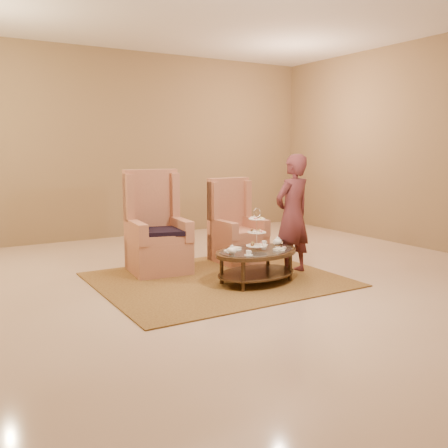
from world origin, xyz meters
TOP-DOWN VIEW (x-y plane):
  - ground at (0.00, 0.00)m, footprint 8.00×8.00m
  - ceiling at (0.00, 0.00)m, footprint 8.00×8.00m
  - wall_back at (0.00, 4.00)m, footprint 8.00×0.04m
  - wall_right at (4.00, 0.00)m, footprint 0.04×8.00m
  - rug at (-0.08, 0.27)m, footprint 3.00×2.50m
  - tea_table at (0.27, -0.11)m, footprint 1.25×0.94m
  - armchair_left at (-0.57, 1.12)m, footprint 0.83×0.85m
  - armchair_right at (0.70, 1.09)m, footprint 0.69×0.71m
  - person at (0.97, 0.07)m, footprint 0.65×0.48m

SIDE VIEW (x-z plane):
  - ground at x=0.00m, z-range 0.00..0.00m
  - ceiling at x=0.00m, z-range -0.01..0.01m
  - rug at x=-0.08m, z-range 0.00..0.02m
  - tea_table at x=0.27m, z-range -0.13..0.83m
  - armchair_right at x=0.70m, z-range -0.21..1.05m
  - armchair_left at x=-0.57m, z-range -0.23..1.18m
  - person at x=0.97m, z-range 0.00..1.62m
  - wall_back at x=0.00m, z-range 0.00..3.50m
  - wall_right at x=4.00m, z-range 0.00..3.50m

